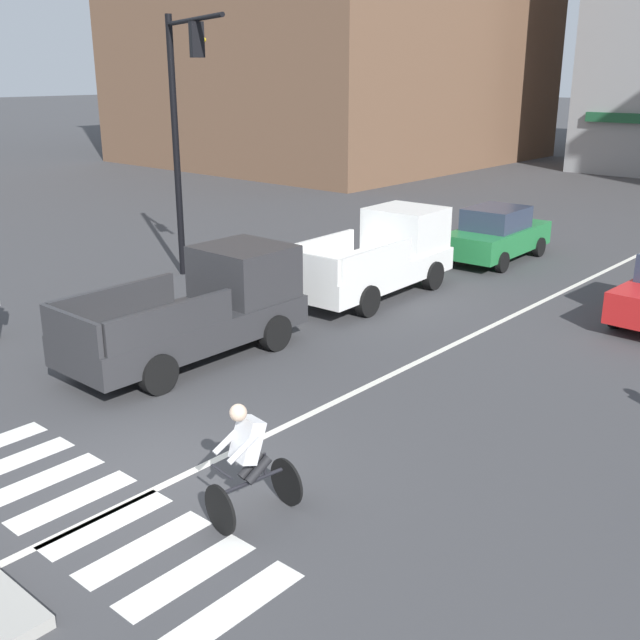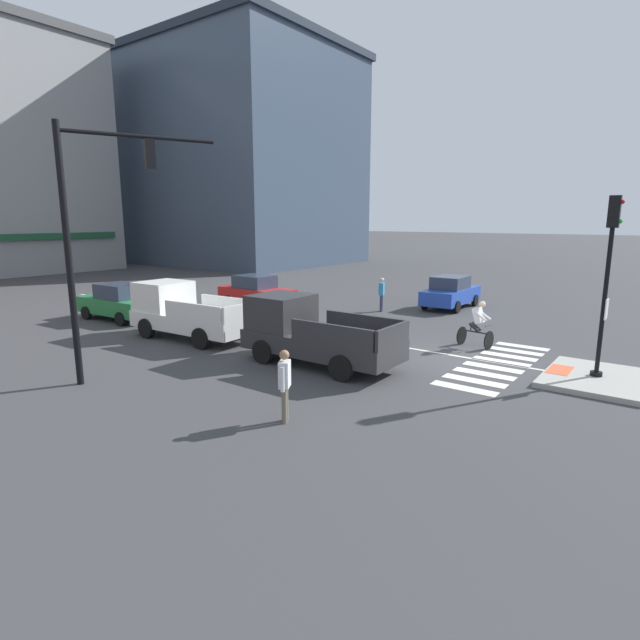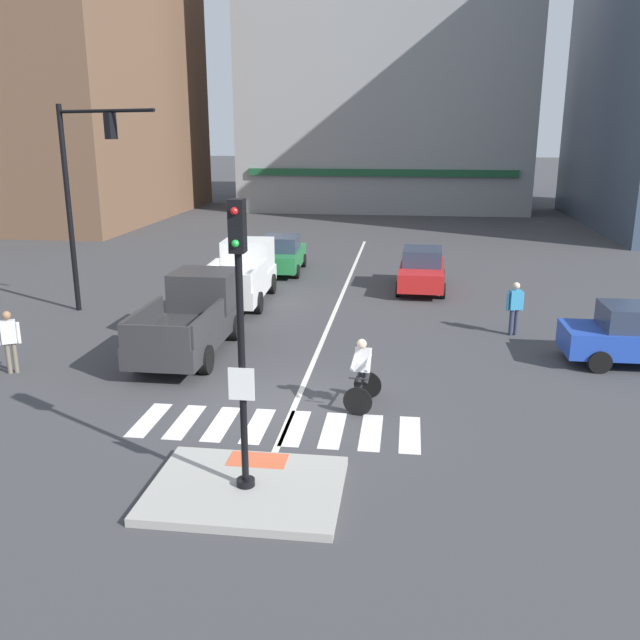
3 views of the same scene
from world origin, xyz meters
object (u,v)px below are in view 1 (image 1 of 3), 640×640
(traffic_light_mast, at_px, (182,114))
(pickup_truck_charcoal_westbound_near, at_px, (204,308))
(pickup_truck_white_westbound_far, at_px, (381,256))
(cyclist, at_px, (249,460))
(car_green_westbound_distant, at_px, (497,234))

(traffic_light_mast, height_order, pickup_truck_charcoal_westbound_near, traffic_light_mast)
(traffic_light_mast, relative_size, pickup_truck_white_westbound_far, 1.34)
(pickup_truck_white_westbound_far, distance_m, cyclist, 10.89)
(pickup_truck_white_westbound_far, height_order, pickup_truck_charcoal_westbound_near, same)
(car_green_westbound_distant, bearing_deg, traffic_light_mast, -124.35)
(traffic_light_mast, distance_m, pickup_truck_charcoal_westbound_near, 6.86)
(traffic_light_mast, bearing_deg, car_green_westbound_distant, 55.65)
(car_green_westbound_distant, xyz_separation_m, cyclist, (4.62, -14.76, 0.06))
(pickup_truck_charcoal_westbound_near, bearing_deg, car_green_westbound_distant, 87.61)
(car_green_westbound_distant, relative_size, pickup_truck_charcoal_westbound_near, 0.82)
(car_green_westbound_distant, xyz_separation_m, pickup_truck_white_westbound_far, (-0.51, -5.15, 0.17))
(car_green_westbound_distant, distance_m, pickup_truck_charcoal_westbound_near, 11.16)
(pickup_truck_white_westbound_far, bearing_deg, pickup_truck_charcoal_westbound_near, -89.61)
(traffic_light_mast, xyz_separation_m, pickup_truck_white_westbound_far, (4.72, 2.49, -3.49))
(pickup_truck_charcoal_westbound_near, relative_size, cyclist, 3.04)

